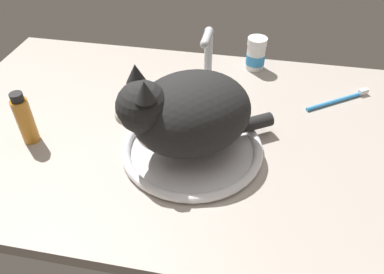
% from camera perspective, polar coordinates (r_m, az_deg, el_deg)
% --- Properties ---
extents(countertop, '(1.23, 0.75, 0.03)m').
position_cam_1_polar(countertop, '(0.91, -1.03, 0.58)').
color(countertop, '#ADA399').
rests_on(countertop, ground).
extents(sink_basin, '(0.31, 0.31, 0.02)m').
position_cam_1_polar(sink_basin, '(0.83, 0.00, -1.63)').
color(sink_basin, white).
rests_on(sink_basin, countertop).
extents(faucet, '(0.17, 0.09, 0.20)m').
position_cam_1_polar(faucet, '(0.96, 2.36, 9.51)').
color(faucet, silver).
rests_on(faucet, countertop).
extents(cat, '(0.33, 0.30, 0.20)m').
position_cam_1_polar(cat, '(0.76, -1.20, 3.62)').
color(cat, black).
rests_on(cat, sink_basin).
extents(amber_bottle, '(0.04, 0.04, 0.13)m').
position_cam_1_polar(amber_bottle, '(0.90, -24.09, 2.50)').
color(amber_bottle, '#C67A23').
rests_on(amber_bottle, countertop).
extents(pill_bottle, '(0.06, 0.06, 0.10)m').
position_cam_1_polar(pill_bottle, '(1.12, 9.69, 12.25)').
color(pill_bottle, white).
rests_on(pill_bottle, countertop).
extents(toothbrush, '(0.17, 0.12, 0.02)m').
position_cam_1_polar(toothbrush, '(1.05, 21.48, 5.29)').
color(toothbrush, '#338CD1').
rests_on(toothbrush, countertop).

